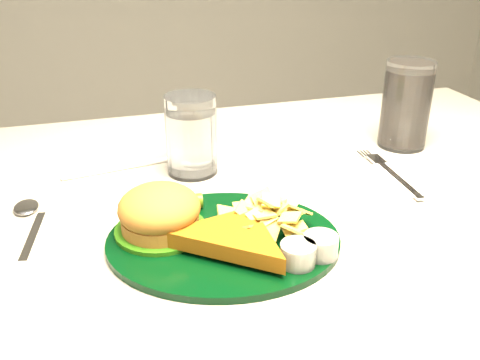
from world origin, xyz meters
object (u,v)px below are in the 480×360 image
object	(u,v)px
dinner_plate	(223,221)
cola_glass	(406,105)
water_glass	(191,135)
fork_napkin	(397,178)

from	to	relation	value
dinner_plate	cola_glass	size ratio (longest dim) A/B	1.90
dinner_plate	cola_glass	world-z (taller)	cola_glass
water_glass	cola_glass	bearing A→B (deg)	0.97
cola_glass	fork_napkin	world-z (taller)	cola_glass
water_glass	fork_napkin	xyz separation A→B (m)	(0.27, -0.11, -0.05)
dinner_plate	cola_glass	xyz separation A→B (m)	(0.36, 0.21, 0.04)
dinner_plate	water_glass	world-z (taller)	water_glass
dinner_plate	water_glass	distance (m)	0.21
water_glass	fork_napkin	world-z (taller)	water_glass
water_glass	cola_glass	xyz separation A→B (m)	(0.35, 0.01, 0.01)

